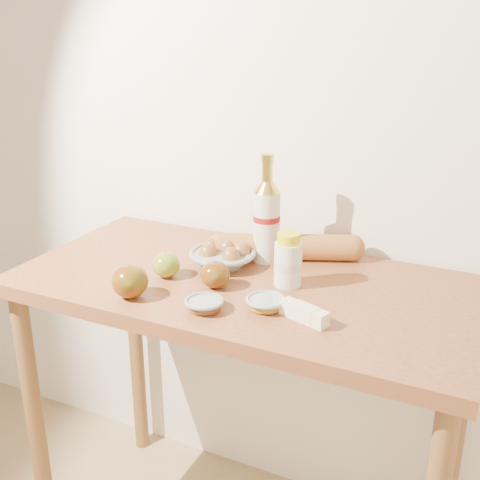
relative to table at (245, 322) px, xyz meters
The scene contains 12 objects.
back_wall 0.62m from the table, 90.00° to the left, with size 3.50×0.02×2.60m, color white.
table is the anchor object (origin of this frame).
bourbon_bottle 0.29m from the table, 91.56° to the left, with size 0.09×0.09×0.30m.
cream_bottle 0.22m from the table, ahead, with size 0.07×0.07×0.14m.
egg_bowl 0.19m from the table, 146.80° to the left, with size 0.19×0.19×0.06m.
baguette 0.24m from the table, 76.55° to the left, with size 0.43×0.24×0.07m.
apple_yellowgreen 0.26m from the table, 159.84° to the right, with size 0.08×0.08×0.07m.
apple_redgreen_front 0.34m from the table, 134.34° to the right, with size 0.10×0.10×0.08m.
apple_redgreen_right 0.18m from the table, 122.78° to the right, with size 0.09×0.09×0.07m.
sugar_bowl 0.24m from the table, 93.62° to the right, with size 0.10×0.10×0.03m.
syrup_bowl 0.22m from the table, 48.37° to the right, with size 0.10×0.10×0.03m.
butter_stick 0.29m from the table, 33.67° to the right, with size 0.13×0.07×0.04m.
Camera 1 is at (0.61, -0.11, 1.54)m, focal length 45.00 mm.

